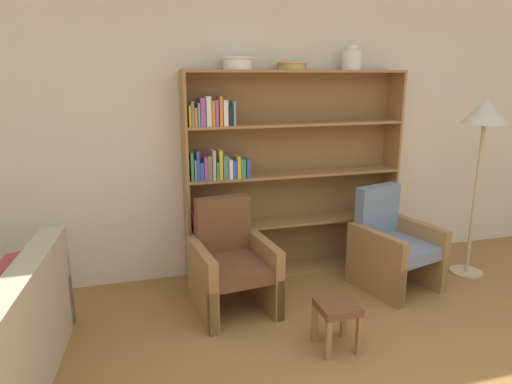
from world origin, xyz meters
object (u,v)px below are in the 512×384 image
(bookshelf, at_px, (274,180))
(footstool, at_px, (337,313))
(armchair_cushioned, at_px, (392,245))
(bowl_brass, at_px, (292,65))
(bowl_sage, at_px, (237,62))
(floor_lamp, at_px, (485,121))
(armchair_leather, at_px, (231,264))
(vase_tall, at_px, (352,59))

(bookshelf, distance_m, footstool, 1.59)
(armchair_cushioned, bearing_deg, bowl_brass, -50.76)
(bookshelf, relative_size, bowl_sage, 7.72)
(bowl_sage, bearing_deg, floor_lamp, -14.48)
(armchair_cushioned, distance_m, floor_lamp, 1.46)
(armchair_leather, height_order, armchair_cushioned, same)
(bowl_sage, relative_size, armchair_cushioned, 0.30)
(bowl_sage, xyz_separation_m, bowl_brass, (0.53, 0.00, -0.02))
(bookshelf, distance_m, armchair_cushioned, 1.29)
(bookshelf, height_order, footstool, bookshelf)
(bowl_sage, relative_size, vase_tall, 1.25)
(bookshelf, bearing_deg, armchair_cushioned, -32.23)
(armchair_cushioned, bearing_deg, armchair_leather, -14.82)
(bowl_sage, distance_m, armchair_leather, 1.80)
(vase_tall, bearing_deg, bookshelf, 178.43)
(vase_tall, xyz_separation_m, footstool, (-0.76, -1.42, -1.84))
(bowl_brass, xyz_separation_m, footstool, (-0.15, -1.42, -1.78))
(bowl_brass, height_order, armchair_leather, bowl_brass)
(bookshelf, bearing_deg, armchair_leather, -133.57)
(armchair_cushioned, bearing_deg, bookshelf, -46.99)
(bowl_brass, height_order, armchair_cushioned, bowl_brass)
(footstool, bearing_deg, bowl_brass, 84.14)
(vase_tall, bearing_deg, floor_lamp, -27.55)
(bowl_sage, distance_m, footstool, 2.32)
(floor_lamp, bearing_deg, footstool, -155.99)
(vase_tall, bearing_deg, bowl_brass, 180.00)
(footstool, bearing_deg, bookshelf, 90.54)
(vase_tall, bearing_deg, armchair_leather, -156.29)
(armchair_cushioned, distance_m, footstool, 1.27)
(armchair_cushioned, height_order, footstool, armchair_cushioned)
(bowl_brass, bearing_deg, armchair_leather, -141.38)
(footstool, bearing_deg, vase_tall, 61.90)
(bowl_brass, relative_size, vase_tall, 1.27)
(armchair_leather, relative_size, floor_lamp, 0.53)
(bowl_sage, height_order, vase_tall, vase_tall)
(bowl_brass, distance_m, footstool, 2.28)
(bookshelf, distance_m, vase_tall, 1.39)
(vase_tall, relative_size, armchair_cushioned, 0.24)
(bookshelf, bearing_deg, footstool, -89.46)
(vase_tall, height_order, footstool, vase_tall)
(bookshelf, height_order, bowl_sage, bowl_sage)
(vase_tall, height_order, armchair_cushioned, vase_tall)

